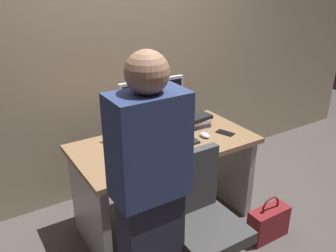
{
  "coord_description": "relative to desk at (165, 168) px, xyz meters",
  "views": [
    {
      "loc": [
        -1.31,
        -2.14,
        1.98
      ],
      "look_at": [
        0.0,
        -0.05,
        0.9
      ],
      "focal_mm": 38.63,
      "sensor_mm": 36.0,
      "label": 1
    }
  ],
  "objects": [
    {
      "name": "person_at_desk",
      "position": [
        -0.51,
        -0.68,
        0.32
      ],
      "size": [
        0.4,
        0.24,
        1.64
      ],
      "color": "#262838",
      "rests_on": "ground"
    },
    {
      "name": "monitor",
      "position": [
        -0.01,
        0.17,
        0.49
      ],
      "size": [
        0.54,
        0.15,
        0.46
      ],
      "color": "silver",
      "rests_on": "desk"
    },
    {
      "name": "mouse",
      "position": [
        0.31,
        -0.1,
        0.25
      ],
      "size": [
        0.06,
        0.1,
        0.03
      ],
      "primitive_type": "ellipsoid",
      "color": "white",
      "rests_on": "desk"
    },
    {
      "name": "book_stack",
      "position": [
        0.39,
        0.1,
        0.29
      ],
      "size": [
        0.23,
        0.18,
        0.1
      ],
      "color": "#594C72",
      "rests_on": "desk"
    },
    {
      "name": "desk",
      "position": [
        0.0,
        0.0,
        0.0
      ],
      "size": [
        1.41,
        0.73,
        0.75
      ],
      "color": "#93704C",
      "rests_on": "ground"
    },
    {
      "name": "cup_near_keyboard",
      "position": [
        -0.46,
        -0.17,
        0.28
      ],
      "size": [
        0.07,
        0.07,
        0.09
      ],
      "primitive_type": "cylinder",
      "color": "#D84C3F",
      "rests_on": "desk"
    },
    {
      "name": "wall_back",
      "position": [
        0.0,
        0.78,
        0.98
      ],
      "size": [
        6.4,
        0.1,
        3.0
      ],
      "primitive_type": "cube",
      "color": "tan",
      "rests_on": "ground"
    },
    {
      "name": "office_chair",
      "position": [
        -0.13,
        -0.66,
        -0.09
      ],
      "size": [
        0.52,
        0.52,
        0.94
      ],
      "color": "black",
      "rests_on": "ground"
    },
    {
      "name": "handbag",
      "position": [
        0.59,
        -0.6,
        -0.38
      ],
      "size": [
        0.34,
        0.14,
        0.38
      ],
      "color": "maroon",
      "rests_on": "ground"
    },
    {
      "name": "keyboard",
      "position": [
        -0.0,
        -0.11,
        0.25
      ],
      "size": [
        0.43,
        0.13,
        0.02
      ],
      "primitive_type": "cube",
      "rotation": [
        0.0,
        0.0,
        -0.0
      ],
      "color": "#262626",
      "rests_on": "desk"
    },
    {
      "name": "cell_phone",
      "position": [
        0.5,
        -0.13,
        0.24
      ],
      "size": [
        0.11,
        0.16,
        0.01
      ],
      "primitive_type": "cube",
      "rotation": [
        0.0,
        0.0,
        0.34
      ],
      "color": "black",
      "rests_on": "desk"
    },
    {
      "name": "ground_plane",
      "position": [
        0.0,
        0.0,
        -0.52
      ],
      "size": [
        9.0,
        9.0,
        0.0
      ],
      "primitive_type": "plane",
      "color": "#4C4742"
    }
  ]
}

